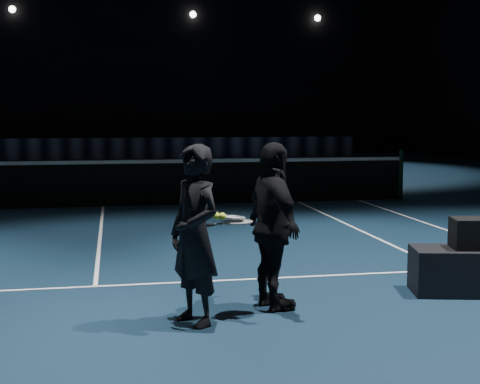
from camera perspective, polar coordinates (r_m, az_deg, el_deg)
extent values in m
plane|color=black|center=(13.76, -11.61, -1.30)|extent=(36.00, 36.00, 0.00)
plane|color=black|center=(31.79, -11.39, 12.10)|extent=(30.00, 0.00, 30.00)
cylinder|color=black|center=(15.02, 13.55, 1.41)|extent=(0.10, 0.10, 1.10)
cube|color=black|center=(13.70, -11.65, 0.56)|extent=(12.80, 0.02, 0.86)
cube|color=white|center=(13.66, -11.70, 2.50)|extent=(12.80, 0.03, 0.07)
cube|color=black|center=(29.16, -11.24, 3.67)|extent=(22.00, 0.15, 0.90)
imported|color=black|center=(5.89, -3.88, -3.69)|extent=(0.62, 0.70, 1.60)
imported|color=black|center=(6.34, 2.87, -2.95)|extent=(0.58, 1.00, 1.60)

